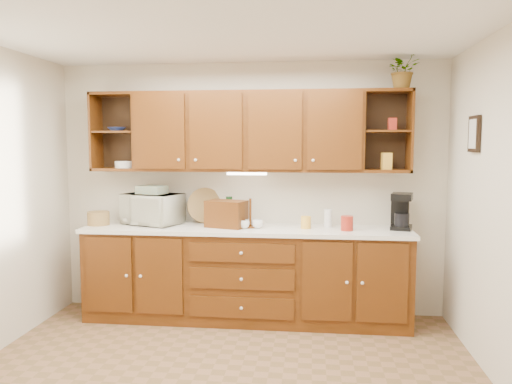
% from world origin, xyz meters
% --- Properties ---
extents(ceiling, '(4.00, 4.00, 0.00)m').
position_xyz_m(ceiling, '(0.00, 0.00, 2.60)').
color(ceiling, white).
rests_on(ceiling, back_wall).
extents(back_wall, '(4.00, 0.00, 4.00)m').
position_xyz_m(back_wall, '(0.00, 1.75, 1.30)').
color(back_wall, beige).
rests_on(back_wall, floor).
extents(base_cabinets, '(3.20, 0.60, 0.90)m').
position_xyz_m(base_cabinets, '(0.00, 1.45, 0.45)').
color(base_cabinets, '#3B1C06').
rests_on(base_cabinets, floor).
extents(countertop, '(3.24, 0.64, 0.04)m').
position_xyz_m(countertop, '(0.00, 1.44, 0.92)').
color(countertop, silver).
rests_on(countertop, base_cabinets).
extents(upper_cabinets, '(3.20, 0.33, 0.80)m').
position_xyz_m(upper_cabinets, '(0.01, 1.59, 1.89)').
color(upper_cabinets, '#3B1C06').
rests_on(upper_cabinets, back_wall).
extents(undercabinet_light, '(0.40, 0.05, 0.02)m').
position_xyz_m(undercabinet_light, '(0.00, 1.53, 1.47)').
color(undercabinet_light, white).
rests_on(undercabinet_light, upper_cabinets).
extents(framed_picture, '(0.03, 0.24, 0.30)m').
position_xyz_m(framed_picture, '(1.98, 0.90, 1.85)').
color(framed_picture, black).
rests_on(framed_picture, right_wall).
extents(wicker_basket, '(0.23, 0.23, 0.14)m').
position_xyz_m(wicker_basket, '(-1.52, 1.43, 1.01)').
color(wicker_basket, olive).
rests_on(wicker_basket, countertop).
extents(microwave, '(0.67, 0.56, 0.32)m').
position_xyz_m(microwave, '(-0.99, 1.55, 1.10)').
color(microwave, '#ECE8CC').
rests_on(microwave, countertop).
extents(towel_stack, '(0.32, 0.27, 0.08)m').
position_xyz_m(towel_stack, '(-0.99, 1.55, 1.30)').
color(towel_stack, tan).
rests_on(towel_stack, microwave).
extents(wine_bottle, '(0.08, 0.08, 0.29)m').
position_xyz_m(wine_bottle, '(-0.19, 1.61, 1.09)').
color(wine_bottle, '#113316').
rests_on(wine_bottle, countertop).
extents(woven_tray, '(0.38, 0.22, 0.37)m').
position_xyz_m(woven_tray, '(-0.46, 1.69, 0.95)').
color(woven_tray, olive).
rests_on(woven_tray, countertop).
extents(bread_box, '(0.44, 0.34, 0.27)m').
position_xyz_m(bread_box, '(-0.19, 1.44, 1.07)').
color(bread_box, '#3B1C06').
rests_on(bread_box, countertop).
extents(mug_tree, '(0.26, 0.26, 0.29)m').
position_xyz_m(mug_tree, '(0.05, 1.43, 0.99)').
color(mug_tree, '#3B1C06').
rests_on(mug_tree, countertop).
extents(canister_red, '(0.12, 0.12, 0.14)m').
position_xyz_m(canister_red, '(0.99, 1.38, 1.01)').
color(canister_red, '#9F2417').
rests_on(canister_red, countertop).
extents(canister_white, '(0.10, 0.10, 0.18)m').
position_xyz_m(canister_white, '(0.81, 1.56, 1.03)').
color(canister_white, white).
rests_on(canister_white, countertop).
extents(canister_yellow, '(0.12, 0.12, 0.12)m').
position_xyz_m(canister_yellow, '(0.60, 1.45, 1.00)').
color(canister_yellow, gold).
rests_on(canister_yellow, countertop).
extents(coffee_maker, '(0.25, 0.29, 0.35)m').
position_xyz_m(coffee_maker, '(1.52, 1.53, 1.11)').
color(coffee_maker, black).
rests_on(coffee_maker, countertop).
extents(bowl_stack, '(0.22, 0.22, 0.04)m').
position_xyz_m(bowl_stack, '(-1.36, 1.58, 1.92)').
color(bowl_stack, navy).
rests_on(bowl_stack, upper_cabinets).
extents(plate_stack, '(0.23, 0.23, 0.07)m').
position_xyz_m(plate_stack, '(-1.29, 1.57, 1.56)').
color(plate_stack, white).
rests_on(plate_stack, upper_cabinets).
extents(pantry_box_yellow, '(0.10, 0.09, 0.16)m').
position_xyz_m(pantry_box_yellow, '(1.37, 1.55, 1.60)').
color(pantry_box_yellow, gold).
rests_on(pantry_box_yellow, upper_cabinets).
extents(pantry_box_red, '(0.08, 0.07, 0.12)m').
position_xyz_m(pantry_box_red, '(1.41, 1.55, 1.96)').
color(pantry_box_red, '#9F2417').
rests_on(pantry_box_red, upper_cabinets).
extents(potted_plant, '(0.39, 0.37, 0.35)m').
position_xyz_m(potted_plant, '(1.50, 1.52, 2.46)').
color(potted_plant, '#999999').
rests_on(potted_plant, upper_cabinets).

